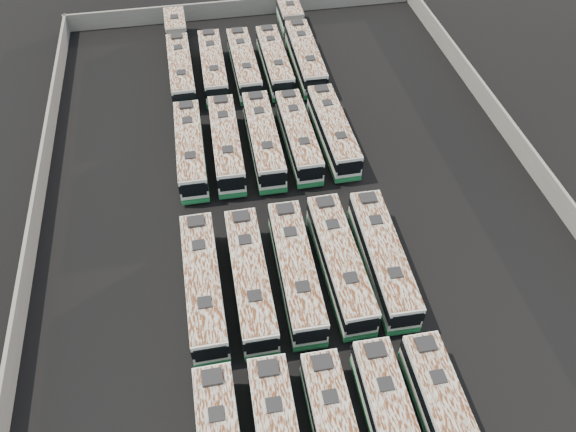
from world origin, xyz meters
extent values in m
plane|color=black|center=(0.00, 0.00, 0.00)|extent=(140.00, 140.00, 0.00)
cube|color=#65625E|center=(0.00, 36.30, 1.10)|extent=(45.20, 0.30, 2.20)
cube|color=#65625E|center=(22.30, 0.00, 1.10)|extent=(0.30, 73.20, 2.20)
cube|color=#65625E|center=(-22.30, 0.00, 1.10)|extent=(0.30, 73.20, 2.20)
cube|color=black|center=(-8.84, -18.11, 3.21)|extent=(0.95, 0.95, 0.14)
cube|color=black|center=(-8.85, -15.73, 3.26)|extent=(1.29, 1.10, 0.26)
cylinder|color=black|center=(-9.91, -16.92, 0.50)|extent=(0.28, 0.99, 0.99)
cylinder|color=black|center=(-7.78, -16.92, 0.50)|extent=(0.28, 0.99, 0.99)
cube|color=black|center=(-5.37, -18.19, 3.24)|extent=(0.97, 0.97, 0.14)
cube|color=black|center=(-5.33, -15.78, 3.29)|extent=(1.33, 1.13, 0.26)
cylinder|color=black|center=(-6.42, -16.96, 0.50)|extent=(0.30, 1.01, 1.00)
cylinder|color=black|center=(-4.28, -17.01, 0.50)|extent=(0.30, 1.01, 1.00)
cube|color=black|center=(-1.88, -18.27, 3.12)|extent=(0.92, 0.92, 0.14)
cube|color=black|center=(-1.87, -15.95, 3.17)|extent=(1.26, 1.07, 0.25)
cylinder|color=black|center=(-2.91, -17.11, 0.48)|extent=(0.28, 0.97, 0.97)
cylinder|color=black|center=(-0.84, -17.12, 0.48)|extent=(0.28, 0.97, 0.97)
cube|color=black|center=(1.64, -20.71, 2.14)|extent=(2.71, 11.87, 0.90)
cube|color=beige|center=(1.64, -20.71, 3.07)|extent=(2.59, 11.57, 0.07)
cube|color=black|center=(1.68, -18.12, 3.17)|extent=(0.95, 0.95, 0.14)
cube|color=black|center=(1.72, -15.77, 3.22)|extent=(1.29, 1.10, 0.25)
cylinder|color=black|center=(0.65, -16.93, 0.49)|extent=(0.29, 0.98, 0.98)
cylinder|color=black|center=(2.75, -16.96, 0.49)|extent=(0.29, 0.98, 0.98)
cube|color=silver|center=(5.08, -20.80, 1.67)|extent=(2.50, 11.64, 2.66)
cube|color=#1F7440|center=(5.08, -20.80, 0.70)|extent=(2.55, 11.69, 0.41)
cube|color=black|center=(5.08, -20.80, 2.11)|extent=(2.56, 11.70, 0.89)
cube|color=beige|center=(5.08, -20.80, 3.03)|extent=(2.45, 11.41, 0.07)
cube|color=black|center=(5.10, -18.25, 3.13)|extent=(0.93, 0.93, 0.14)
cube|color=black|center=(5.12, -15.92, 3.18)|extent=(1.27, 1.07, 0.25)
cylinder|color=black|center=(4.07, -17.08, 0.48)|extent=(0.28, 0.97, 0.97)
cylinder|color=black|center=(6.14, -17.09, 0.48)|extent=(0.28, 0.97, 0.97)
cube|color=silver|center=(-8.86, -7.38, 1.73)|extent=(2.54, 12.04, 2.76)
cube|color=#1F7440|center=(-8.86, -7.38, 0.72)|extent=(2.59, 12.09, 0.42)
cube|color=black|center=(-8.86, -7.38, 2.19)|extent=(2.60, 12.10, 0.92)
cube|color=black|center=(-8.84, -13.41, 2.06)|extent=(2.21, 0.07, 1.45)
cube|color=#1F7440|center=(-8.84, -13.41, 0.52)|extent=(2.51, 0.11, 0.28)
cube|color=beige|center=(-8.86, -7.38, 3.14)|extent=(2.49, 11.80, 0.07)
cube|color=black|center=(-8.85, -10.02, 3.24)|extent=(0.96, 0.96, 0.14)
cube|color=black|center=(-8.86, -4.73, 3.24)|extent=(0.96, 0.96, 0.14)
cube|color=black|center=(-8.87, -2.32, 3.29)|extent=(1.31, 1.11, 0.26)
cylinder|color=black|center=(-9.92, -11.23, 0.50)|extent=(0.28, 1.00, 1.00)
cylinder|color=black|center=(-7.77, -11.22, 0.50)|extent=(0.28, 1.00, 1.00)
cylinder|color=black|center=(-9.94, -3.53, 0.50)|extent=(0.28, 1.00, 1.00)
cylinder|color=black|center=(-7.79, -3.52, 0.50)|extent=(0.28, 1.00, 1.00)
cube|color=silver|center=(-5.36, -7.46, 1.72)|extent=(2.56, 11.98, 2.74)
cube|color=#1F7440|center=(-5.36, -7.46, 0.72)|extent=(2.61, 12.03, 0.42)
cube|color=black|center=(-5.36, -7.46, 2.17)|extent=(2.62, 12.04, 0.92)
cube|color=black|center=(-5.39, -13.46, 2.04)|extent=(2.19, 0.07, 1.45)
cube|color=#1F7440|center=(-5.39, -13.46, 0.52)|extent=(2.49, 0.11, 0.28)
cube|color=beige|center=(-5.36, -7.46, 3.12)|extent=(2.51, 11.74, 0.07)
cube|color=black|center=(-5.37, -10.09, 3.22)|extent=(0.95, 0.95, 0.14)
cube|color=black|center=(-5.35, -4.83, 3.22)|extent=(0.95, 0.95, 0.14)
cube|color=black|center=(-5.33, -2.43, 3.27)|extent=(1.30, 1.10, 0.26)
cylinder|color=black|center=(-6.45, -11.28, 0.50)|extent=(0.28, 1.00, 1.00)
cylinder|color=black|center=(-4.31, -11.30, 0.50)|extent=(0.28, 1.00, 1.00)
cylinder|color=black|center=(-6.41, -3.63, 0.50)|extent=(0.28, 1.00, 1.00)
cylinder|color=black|center=(-4.27, -3.64, 0.50)|extent=(0.28, 1.00, 1.00)
cube|color=silver|center=(-1.84, -7.32, 1.73)|extent=(2.73, 12.05, 2.75)
cube|color=#1F7440|center=(-1.84, -7.32, 0.72)|extent=(2.78, 12.11, 0.42)
cube|color=black|center=(-1.84, -7.32, 2.18)|extent=(2.79, 12.12, 0.92)
cube|color=black|center=(-1.95, -13.35, 2.05)|extent=(2.20, 0.10, 1.45)
cube|color=#1F7440|center=(-1.95, -13.35, 0.52)|extent=(2.50, 0.15, 0.28)
cube|color=beige|center=(-1.84, -7.32, 3.13)|extent=(2.67, 11.81, 0.07)
cube|color=black|center=(-1.89, -9.97, 3.23)|extent=(0.97, 0.97, 0.14)
cube|color=black|center=(-1.79, -4.68, 3.23)|extent=(0.97, 0.97, 0.14)
cube|color=black|center=(-1.75, -2.28, 3.28)|extent=(1.32, 1.13, 0.26)
cylinder|color=black|center=(-2.98, -11.15, 0.50)|extent=(0.30, 1.01, 1.00)
cylinder|color=black|center=(-0.84, -11.19, 0.50)|extent=(0.30, 1.01, 1.00)
cylinder|color=black|center=(-2.84, -3.46, 0.50)|extent=(0.30, 1.01, 1.00)
cylinder|color=black|center=(-0.70, -3.50, 0.50)|extent=(0.30, 1.01, 1.00)
cube|color=silver|center=(1.65, -7.19, 1.73)|extent=(2.64, 12.08, 2.76)
cube|color=#1F7440|center=(1.65, -7.19, 0.72)|extent=(2.69, 12.13, 0.42)
cube|color=black|center=(1.65, -7.19, 2.19)|extent=(2.70, 12.14, 0.92)
cube|color=black|center=(1.71, -13.24, 2.06)|extent=(2.21, 0.08, 1.46)
cube|color=#1F7440|center=(1.71, -13.24, 0.52)|extent=(2.51, 0.13, 0.28)
cube|color=beige|center=(1.65, -7.19, 3.15)|extent=(2.58, 11.84, 0.07)
cube|color=black|center=(1.67, -9.84, 3.25)|extent=(0.96, 0.96, 0.14)
cube|color=black|center=(1.62, -4.53, 3.25)|extent=(0.96, 0.96, 0.14)
cube|color=black|center=(1.59, -2.12, 3.30)|extent=(1.32, 1.12, 0.26)
cylinder|color=black|center=(0.61, -11.06, 0.50)|extent=(0.29, 1.01, 1.00)
cylinder|color=black|center=(2.76, -11.03, 0.50)|extent=(0.29, 1.01, 1.00)
cylinder|color=black|center=(0.53, -3.34, 0.50)|extent=(0.29, 1.01, 1.00)
cylinder|color=black|center=(2.68, -3.32, 0.50)|extent=(0.29, 1.01, 1.00)
cube|color=silver|center=(5.03, -7.35, 1.73)|extent=(2.80, 12.06, 2.75)
cube|color=#1F7440|center=(5.03, -7.35, 0.72)|extent=(2.85, 12.11, 0.42)
cube|color=black|center=(5.03, -7.35, 2.18)|extent=(2.86, 12.12, 0.92)
cube|color=black|center=(4.87, -13.36, 2.05)|extent=(2.20, 0.12, 1.45)
cube|color=#1F7440|center=(4.87, -13.36, 0.52)|extent=(2.50, 0.16, 0.28)
cube|color=beige|center=(5.03, -7.35, 3.13)|extent=(2.75, 11.82, 0.07)
cube|color=black|center=(4.96, -9.98, 3.23)|extent=(0.97, 0.97, 0.14)
cube|color=black|center=(5.09, -4.71, 3.23)|extent=(0.97, 0.97, 0.14)
cube|color=black|center=(5.16, -2.31, 3.28)|extent=(1.33, 1.13, 0.26)
cylinder|color=black|center=(3.86, -11.16, 0.50)|extent=(0.31, 1.01, 1.00)
cylinder|color=black|center=(6.00, -11.21, 0.50)|extent=(0.31, 1.01, 1.00)
cylinder|color=black|center=(4.06, -3.48, 0.50)|extent=(0.31, 1.01, 1.00)
cylinder|color=black|center=(6.19, -3.53, 0.50)|extent=(0.31, 1.01, 1.00)
cube|color=silver|center=(-8.76, 8.47, 1.68)|extent=(2.59, 11.74, 2.68)
cube|color=#1F7440|center=(-8.76, 8.47, 0.70)|extent=(2.64, 11.79, 0.41)
cube|color=black|center=(-8.76, 8.47, 2.13)|extent=(2.65, 11.80, 0.90)
cube|color=black|center=(-8.84, 2.59, 2.00)|extent=(2.15, 0.09, 1.41)
cube|color=#1F7440|center=(-8.84, 2.59, 0.51)|extent=(2.44, 0.13, 0.27)
cube|color=beige|center=(-8.76, 8.47, 3.05)|extent=(2.54, 11.51, 0.07)
cube|color=black|center=(-8.80, 5.89, 3.15)|extent=(0.94, 0.94, 0.14)
cube|color=black|center=(-8.73, 11.04, 3.15)|extent=(0.94, 0.94, 0.14)
cube|color=black|center=(-8.70, 13.39, 3.20)|extent=(1.28, 1.09, 0.25)
cylinder|color=black|center=(-9.86, 4.74, 0.49)|extent=(0.29, 0.98, 0.98)
cylinder|color=black|center=(-7.77, 4.71, 0.49)|extent=(0.29, 0.98, 0.98)
cylinder|color=black|center=(-9.76, 12.23, 0.49)|extent=(0.29, 0.98, 0.98)
cylinder|color=black|center=(-7.67, 12.20, 0.49)|extent=(0.29, 0.98, 0.98)
cube|color=silver|center=(-5.39, 8.63, 1.71)|extent=(2.74, 11.92, 2.72)
cube|color=#1F7440|center=(-5.39, 8.63, 0.71)|extent=(2.79, 11.98, 0.42)
cube|color=black|center=(-5.39, 8.63, 2.16)|extent=(2.80, 11.99, 0.91)
cube|color=black|center=(-5.53, 2.67, 2.03)|extent=(2.18, 0.11, 1.43)
cube|color=#1F7440|center=(-5.53, 2.67, 0.51)|extent=(2.47, 0.16, 0.28)
cube|color=beige|center=(-5.39, 8.63, 3.10)|extent=(2.69, 11.69, 0.07)
cube|color=black|center=(-5.45, 6.01, 3.20)|extent=(0.96, 0.96, 0.14)
cube|color=black|center=(-5.33, 11.24, 3.20)|extent=(0.96, 0.96, 0.14)
cube|color=black|center=(-5.28, 13.61, 3.24)|extent=(1.31, 1.12, 0.26)
cylinder|color=black|center=(-6.54, 4.85, 0.49)|extent=(0.30, 1.00, 0.99)
cylinder|color=black|center=(-4.42, 4.80, 0.49)|extent=(0.30, 1.00, 0.99)
cylinder|color=black|center=(-6.36, 12.45, 0.49)|extent=(0.30, 1.00, 0.99)
cylinder|color=black|center=(-4.25, 12.40, 0.49)|extent=(0.30, 1.00, 0.99)
cube|color=silver|center=(-1.85, 8.55, 1.72)|extent=(2.62, 12.01, 2.75)
cube|color=#1F7440|center=(-1.85, 8.55, 0.72)|extent=(2.67, 12.06, 0.42)
cube|color=black|center=(-1.85, 8.55, 2.18)|extent=(2.68, 12.07, 0.92)
cube|color=black|center=(-1.92, 2.54, 2.05)|extent=(2.20, 0.08, 1.45)
cube|color=#1F7440|center=(-1.92, 2.54, 0.52)|extent=(2.50, 0.13, 0.28)
cube|color=beige|center=(-1.85, 8.55, 3.13)|extent=(2.57, 11.77, 0.07)
cube|color=black|center=(-1.88, 5.92, 3.23)|extent=(0.96, 0.96, 0.14)
cube|color=black|center=(-1.82, 11.19, 3.23)|extent=(0.96, 0.96, 0.14)
cube|color=black|center=(-1.80, 13.59, 3.28)|extent=(1.31, 1.11, 0.26)
cylinder|color=black|center=(-2.96, 4.73, 0.50)|extent=(0.29, 1.00, 1.00)
cylinder|color=black|center=(-0.82, 4.71, 0.50)|extent=(0.29, 1.00, 1.00)
cylinder|color=black|center=(-2.88, 12.40, 0.50)|extent=(0.29, 1.00, 1.00)
cylinder|color=black|center=(-0.74, 12.38, 0.50)|extent=(0.29, 1.00, 1.00)
cube|color=silver|center=(1.53, 8.55, 1.67)|extent=(2.44, 11.59, 2.66)
cube|color=#1F7440|center=(1.53, 8.55, 0.70)|extent=(2.49, 11.64, 0.41)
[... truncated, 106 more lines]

